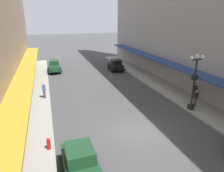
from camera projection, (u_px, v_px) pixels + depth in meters
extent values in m
plane|color=#424244|center=(136.00, 132.00, 15.52)|extent=(200.00, 200.00, 0.00)
cube|color=#99968E|center=(31.00, 150.00, 13.32)|extent=(3.00, 60.00, 0.15)
cube|color=#99968E|center=(216.00, 117.00, 17.68)|extent=(3.00, 60.00, 0.15)
cube|color=orange|center=(14.00, 111.00, 12.21)|extent=(1.80, 54.00, 0.16)
cube|color=#193D23|center=(81.00, 168.00, 10.82)|extent=(1.81, 3.95, 0.80)
cube|color=#193D23|center=(80.00, 153.00, 10.80)|extent=(1.49, 1.74, 0.70)
cube|color=#8C9EA8|center=(80.00, 153.00, 10.80)|extent=(1.42, 1.71, 0.42)
cube|color=black|center=(99.00, 169.00, 11.22)|extent=(0.34, 3.52, 0.12)
cylinder|color=black|center=(90.00, 155.00, 12.42)|extent=(0.24, 0.69, 0.68)
cylinder|color=black|center=(63.00, 161.00, 11.91)|extent=(0.24, 0.69, 0.68)
cube|color=#193D23|center=(54.00, 67.00, 32.47)|extent=(1.78, 3.94, 0.80)
cube|color=#193D23|center=(54.00, 62.00, 32.46)|extent=(1.48, 1.73, 0.70)
cube|color=#8C9EA8|center=(54.00, 62.00, 32.46)|extent=(1.40, 1.70, 0.42)
cube|color=#193D23|center=(55.00, 70.00, 30.52)|extent=(0.94, 0.38, 0.52)
cube|color=black|center=(61.00, 69.00, 32.83)|extent=(0.32, 3.51, 0.12)
cube|color=black|center=(48.00, 70.00, 32.32)|extent=(0.32, 3.51, 0.12)
cylinder|color=black|center=(60.00, 71.00, 31.58)|extent=(0.23, 0.68, 0.68)
cylinder|color=black|center=(50.00, 72.00, 31.14)|extent=(0.23, 0.68, 0.68)
cylinder|color=black|center=(59.00, 67.00, 34.06)|extent=(0.23, 0.68, 0.68)
cylinder|color=black|center=(49.00, 68.00, 33.62)|extent=(0.23, 0.68, 0.68)
cube|color=black|center=(116.00, 66.00, 33.44)|extent=(1.88, 3.98, 0.80)
cube|color=black|center=(116.00, 62.00, 32.97)|extent=(1.52, 1.77, 0.70)
cube|color=#8C9EA8|center=(116.00, 62.00, 32.97)|extent=(1.44, 1.73, 0.42)
cube|color=black|center=(112.00, 63.00, 35.37)|extent=(0.95, 0.40, 0.52)
cube|color=black|center=(110.00, 68.00, 33.31)|extent=(0.40, 3.52, 0.12)
cube|color=black|center=(121.00, 67.00, 33.78)|extent=(0.40, 3.52, 0.12)
cylinder|color=black|center=(109.00, 67.00, 34.61)|extent=(0.25, 0.69, 0.68)
cylinder|color=black|center=(118.00, 66.00, 35.02)|extent=(0.25, 0.69, 0.68)
cylinder|color=black|center=(113.00, 71.00, 32.12)|extent=(0.25, 0.69, 0.68)
cylinder|color=black|center=(123.00, 70.00, 32.52)|extent=(0.25, 0.69, 0.68)
cube|color=black|center=(191.00, 107.00, 19.02)|extent=(0.44, 0.44, 0.50)
cylinder|color=black|center=(194.00, 83.00, 18.26)|extent=(0.16, 0.16, 4.20)
cube|color=black|center=(197.00, 59.00, 17.59)|extent=(1.10, 0.10, 0.10)
sphere|color=white|center=(192.00, 58.00, 17.37)|extent=(0.32, 0.32, 0.32)
sphere|color=white|center=(203.00, 57.00, 17.69)|extent=(0.32, 0.32, 0.32)
sphere|color=white|center=(198.00, 56.00, 17.50)|extent=(0.36, 0.36, 0.36)
cylinder|color=black|center=(195.00, 77.00, 18.10)|extent=(0.64, 0.18, 0.64)
cylinder|color=silver|center=(194.00, 77.00, 18.19)|extent=(0.56, 0.02, 0.56)
cylinder|color=#B21E19|center=(49.00, 144.00, 13.22)|extent=(0.24, 0.24, 0.70)
sphere|color=#B21E19|center=(48.00, 139.00, 13.11)|extent=(0.20, 0.20, 0.20)
cylinder|color=#2D2D33|center=(194.00, 95.00, 21.39)|extent=(0.24, 0.24, 0.85)
cube|color=#26262D|center=(195.00, 89.00, 21.17)|extent=(0.36, 0.22, 0.56)
sphere|color=#9E7051|center=(196.00, 85.00, 21.04)|extent=(0.22, 0.22, 0.22)
cylinder|color=black|center=(196.00, 84.00, 21.00)|extent=(0.28, 0.28, 0.04)
cylinder|color=#4C4238|center=(45.00, 94.00, 21.61)|extent=(0.24, 0.24, 0.85)
cube|color=#3F598C|center=(44.00, 88.00, 21.39)|extent=(0.36, 0.22, 0.56)
sphere|color=tan|center=(43.00, 84.00, 21.26)|extent=(0.22, 0.22, 0.22)
cylinder|color=#4C4238|center=(195.00, 102.00, 19.57)|extent=(0.24, 0.24, 0.85)
cube|color=#26262D|center=(196.00, 95.00, 19.35)|extent=(0.36, 0.22, 0.56)
sphere|color=tan|center=(197.00, 91.00, 19.22)|extent=(0.22, 0.22, 0.22)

